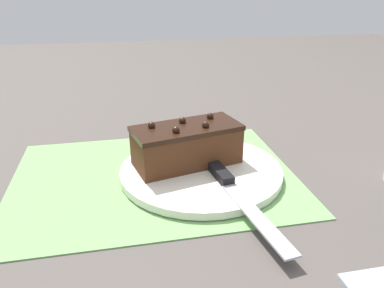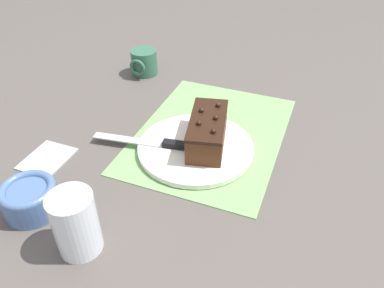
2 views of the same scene
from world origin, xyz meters
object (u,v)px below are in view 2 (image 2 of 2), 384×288
object	(u,v)px
cake_plate	(196,147)
small_bowl	(30,198)
chocolate_cake	(207,131)
serving_knife	(162,143)
drinking_glass	(76,223)
coffee_mug	(144,62)

from	to	relation	value
cake_plate	small_bowl	size ratio (longest dim) A/B	2.56
cake_plate	chocolate_cake	size ratio (longest dim) A/B	1.41
serving_knife	small_bowl	bearing A→B (deg)	141.00
drinking_glass	small_bowl	bearing A→B (deg)	-105.78
cake_plate	drinking_glass	bearing A→B (deg)	-15.42
drinking_glass	small_bowl	world-z (taller)	drinking_glass
chocolate_cake	small_bowl	world-z (taller)	chocolate_cake
cake_plate	serving_knife	bearing A→B (deg)	-69.13
drinking_glass	small_bowl	distance (m)	0.14
cake_plate	serving_knife	world-z (taller)	serving_knife
coffee_mug	drinking_glass	bearing A→B (deg)	17.64
small_bowl	coffee_mug	size ratio (longest dim) A/B	1.17
serving_knife	small_bowl	world-z (taller)	small_bowl
serving_knife	cake_plate	bearing A→B (deg)	-77.38
drinking_glass	small_bowl	size ratio (longest dim) A/B	1.14
cake_plate	drinking_glass	xyz separation A→B (m)	(0.32, -0.09, 0.05)
chocolate_cake	drinking_glass	size ratio (longest dim) A/B	1.59
cake_plate	coffee_mug	size ratio (longest dim) A/B	2.99
cake_plate	coffee_mug	distance (m)	0.43
serving_knife	coffee_mug	world-z (taller)	coffee_mug
chocolate_cake	small_bowl	xyz separation A→B (m)	(0.31, -0.25, -0.02)
chocolate_cake	drinking_glass	bearing A→B (deg)	-17.76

